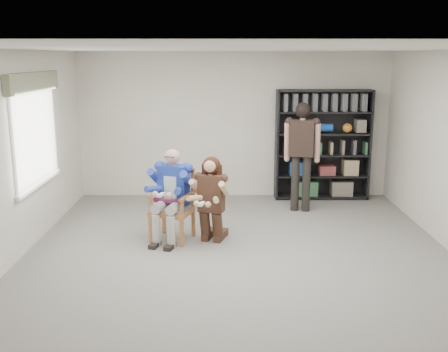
{
  "coord_description": "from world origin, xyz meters",
  "views": [
    {
      "loc": [
        -0.22,
        -6.63,
        2.7
      ],
      "look_at": [
        -0.2,
        0.6,
        1.05
      ],
      "focal_mm": 42.0,
      "sensor_mm": 36.0,
      "label": 1
    }
  ],
  "objects_px": {
    "standing_man": "(301,158)",
    "seated_man": "(172,195)",
    "armchair": "(172,205)",
    "bookshelf": "(323,145)",
    "kneeling_woman": "(211,201)"
  },
  "relations": [
    {
      "from": "seated_man",
      "to": "kneeling_woman",
      "type": "relative_size",
      "value": 1.09
    },
    {
      "from": "armchair",
      "to": "seated_man",
      "type": "relative_size",
      "value": 0.77
    },
    {
      "from": "standing_man",
      "to": "seated_man",
      "type": "bearing_deg",
      "value": -131.05
    },
    {
      "from": "kneeling_woman",
      "to": "standing_man",
      "type": "distance_m",
      "value": 2.3
    },
    {
      "from": "armchair",
      "to": "standing_man",
      "type": "relative_size",
      "value": 0.56
    },
    {
      "from": "bookshelf",
      "to": "standing_man",
      "type": "distance_m",
      "value": 1.02
    },
    {
      "from": "kneeling_woman",
      "to": "standing_man",
      "type": "xyz_separation_m",
      "value": [
        1.57,
        1.65,
        0.32
      ]
    },
    {
      "from": "seated_man",
      "to": "armchair",
      "type": "bearing_deg",
      "value": 0.0
    },
    {
      "from": "seated_man",
      "to": "bookshelf",
      "type": "distance_m",
      "value": 3.61
    },
    {
      "from": "seated_man",
      "to": "bookshelf",
      "type": "bearing_deg",
      "value": 59.67
    },
    {
      "from": "seated_man",
      "to": "bookshelf",
      "type": "xyz_separation_m",
      "value": [
        2.68,
        2.4,
        0.35
      ]
    },
    {
      "from": "bookshelf",
      "to": "seated_man",
      "type": "bearing_deg",
      "value": -138.15
    },
    {
      "from": "bookshelf",
      "to": "kneeling_woman",
      "type": "bearing_deg",
      "value": -129.79
    },
    {
      "from": "kneeling_woman",
      "to": "armchair",
      "type": "bearing_deg",
      "value": -173.87
    },
    {
      "from": "armchair",
      "to": "standing_man",
      "type": "height_order",
      "value": "standing_man"
    }
  ]
}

